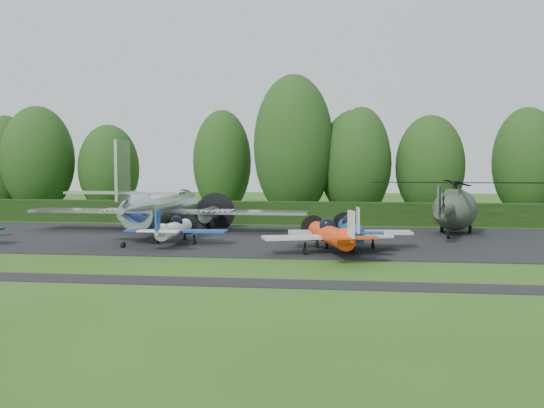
# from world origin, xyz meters

# --- Properties ---
(ground) EXTENTS (160.00, 160.00, 0.00)m
(ground) POSITION_xyz_m (0.00, 0.00, 0.00)
(ground) COLOR #275016
(ground) RESTS_ON ground
(apron) EXTENTS (70.00, 18.00, 0.01)m
(apron) POSITION_xyz_m (0.00, 10.00, 0.00)
(apron) COLOR black
(apron) RESTS_ON ground
(taxiway_verge) EXTENTS (70.00, 2.00, 0.00)m
(taxiway_verge) POSITION_xyz_m (0.00, -6.00, 0.00)
(taxiway_verge) COLOR black
(taxiway_verge) RESTS_ON ground
(hedgerow) EXTENTS (90.00, 1.60, 2.00)m
(hedgerow) POSITION_xyz_m (0.00, 21.00, 0.00)
(hedgerow) COLOR black
(hedgerow) RESTS_ON ground
(transport_plane) EXTENTS (22.32, 17.12, 7.15)m
(transport_plane) POSITION_xyz_m (-5.36, 12.26, 1.99)
(transport_plane) COLOR silver
(transport_plane) RESTS_ON ground
(light_plane_white) EXTENTS (6.86, 7.21, 2.64)m
(light_plane_white) POSITION_xyz_m (-2.55, 5.91, 1.10)
(light_plane_white) COLOR white
(light_plane_white) RESTS_ON ground
(light_plane_orange) EXTENTS (7.81, 8.21, 3.00)m
(light_plane_orange) POSITION_xyz_m (7.84, 2.75, 1.25)
(light_plane_orange) COLOR #EC3C0D
(light_plane_orange) RESTS_ON ground
(light_plane_blue) EXTENTS (7.81, 8.21, 3.00)m
(light_plane_blue) POSITION_xyz_m (9.02, 5.27, 1.25)
(light_plane_blue) COLOR navy
(light_plane_blue) RESTS_ON ground
(helicopter) EXTENTS (12.69, 14.86, 4.09)m
(helicopter) POSITION_xyz_m (16.95, 14.62, 2.20)
(helicopter) COLOR #323A2D
(helicopter) RESTS_ON ground
(tree_0) EXTENTS (6.28, 6.28, 11.19)m
(tree_0) POSITION_xyz_m (-4.74, 31.63, 5.58)
(tree_0) COLOR black
(tree_0) RESTS_ON ground
(tree_2) EXTENTS (5.93, 5.93, 11.12)m
(tree_2) POSITION_xyz_m (10.10, 29.03, 5.54)
(tree_2) COLOR black
(tree_2) RESTS_ON ground
(tree_3) EXTENTS (6.85, 6.85, 10.26)m
(tree_3) POSITION_xyz_m (16.94, 29.45, 5.12)
(tree_3) COLOR black
(tree_3) RESTS_ON ground
(tree_4) EXTENTS (7.97, 7.97, 14.25)m
(tree_4) POSITION_xyz_m (3.37, 27.52, 7.12)
(tree_4) COLOR black
(tree_4) RESTS_ON ground
(tree_5) EXTENTS (7.84, 7.84, 11.74)m
(tree_5) POSITION_xyz_m (-25.19, 30.36, 5.86)
(tree_5) COLOR black
(tree_5) RESTS_ON ground
(tree_6) EXTENTS (6.31, 6.31, 10.91)m
(tree_6) POSITION_xyz_m (-30.07, 32.14, 5.44)
(tree_6) COLOR black
(tree_6) RESTS_ON ground
(tree_7) EXTENTS (6.67, 6.67, 9.69)m
(tree_7) POSITION_xyz_m (-17.50, 31.46, 4.84)
(tree_7) COLOR black
(tree_7) RESTS_ON ground
(tree_8) EXTENTS (6.74, 6.74, 11.12)m
(tree_8) POSITION_xyz_m (26.74, 31.46, 5.55)
(tree_8) COLOR black
(tree_8) RESTS_ON ground
(tree_11) EXTENTS (7.25, 7.25, 10.84)m
(tree_11) POSITION_xyz_m (9.49, 28.65, 5.41)
(tree_11) COLOR black
(tree_11) RESTS_ON ground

